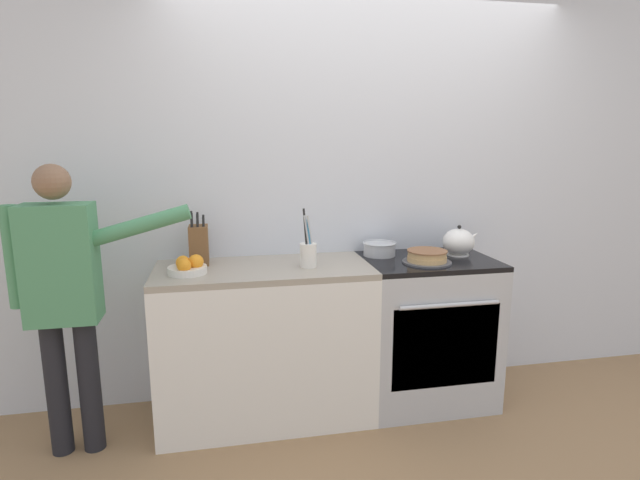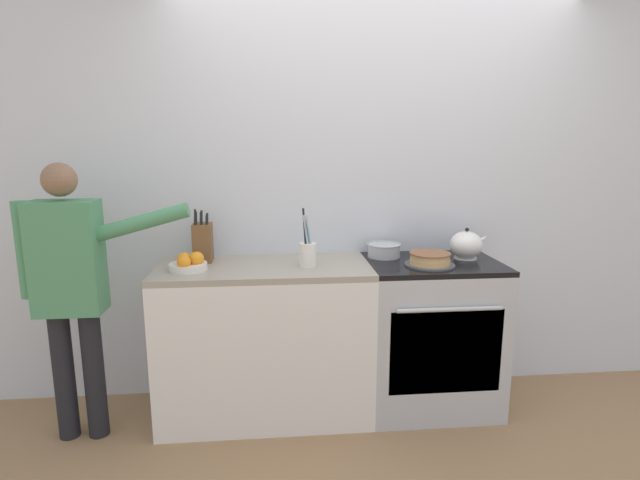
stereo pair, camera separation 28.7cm
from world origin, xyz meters
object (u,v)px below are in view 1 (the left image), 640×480
at_px(stove_range, 426,330).
at_px(mixing_bowl, 379,249).
at_px(tea_kettle, 459,242).
at_px(person_baker, 65,288).
at_px(layer_cake, 427,257).
at_px(utensil_crock, 308,253).
at_px(fruit_bowl, 188,266).
at_px(knife_block, 199,244).

distance_m(stove_range, mixing_bowl, 0.59).
height_order(tea_kettle, person_baker, person_baker).
xyz_separation_m(stove_range, layer_cake, (-0.05, -0.09, 0.50)).
xyz_separation_m(tea_kettle, person_baker, (-2.25, -0.22, -0.10)).
bearing_deg(mixing_bowl, layer_cake, -47.87).
distance_m(layer_cake, utensil_crock, 0.71).
xyz_separation_m(utensil_crock, fruit_bowl, (-0.67, -0.02, -0.04)).
bearing_deg(utensil_crock, tea_kettle, 6.32).
relative_size(stove_range, layer_cake, 3.20).
distance_m(fruit_bowl, person_baker, 0.61).
distance_m(utensil_crock, fruit_bowl, 0.67).
distance_m(layer_cake, tea_kettle, 0.32).
xyz_separation_m(stove_range, fruit_bowl, (-1.43, -0.07, 0.51)).
relative_size(layer_cake, tea_kettle, 1.19).
relative_size(knife_block, utensil_crock, 0.94).
bearing_deg(tea_kettle, layer_cake, -151.22).
height_order(stove_range, layer_cake, layer_cake).
bearing_deg(fruit_bowl, mixing_bowl, 10.45).
height_order(knife_block, fruit_bowl, knife_block).
height_order(layer_cake, tea_kettle, tea_kettle).
xyz_separation_m(knife_block, fruit_bowl, (-0.05, -0.20, -0.07)).
height_order(layer_cake, knife_block, knife_block).
bearing_deg(fruit_bowl, tea_kettle, 4.35).
xyz_separation_m(tea_kettle, utensil_crock, (-0.98, -0.11, -0.00)).
relative_size(layer_cake, knife_block, 0.90).
distance_m(tea_kettle, person_baker, 2.27).
height_order(stove_range, knife_block, knife_block).
bearing_deg(fruit_bowl, utensil_crock, 1.40).
height_order(mixing_bowl, fruit_bowl, fruit_bowl).
distance_m(utensil_crock, person_baker, 1.28).
xyz_separation_m(mixing_bowl, knife_block, (-1.10, -0.01, 0.07)).
height_order(mixing_bowl, utensil_crock, utensil_crock).
bearing_deg(person_baker, mixing_bowl, 13.14).
height_order(mixing_bowl, person_baker, person_baker).
relative_size(mixing_bowl, person_baker, 0.14).
distance_m(layer_cake, fruit_bowl, 1.37).
bearing_deg(stove_range, utensil_crock, -176.26).
height_order(knife_block, utensil_crock, utensil_crock).
bearing_deg(mixing_bowl, utensil_crock, -158.13).
bearing_deg(utensil_crock, mixing_bowl, 21.87).
xyz_separation_m(layer_cake, utensil_crock, (-0.71, 0.04, 0.04)).
distance_m(mixing_bowl, person_baker, 1.79).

